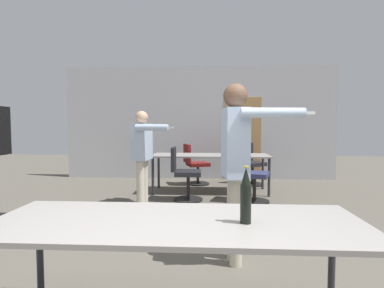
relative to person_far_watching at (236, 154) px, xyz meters
name	(u,v)px	position (x,y,z in m)	size (l,w,h in m)	color
back_wall	(200,123)	(-0.49, 4.70, 0.33)	(6.79, 0.12, 2.82)	#BCBCC1
conference_table_near	(177,229)	(-0.46, -1.09, -0.37)	(2.29, 0.82, 0.76)	gray
conference_table_far	(210,158)	(-0.23, 3.11, -0.37)	(2.34, 0.79, 0.76)	gray
person_far_watching	(236,154)	(0.00, 0.00, 0.00)	(0.82, 0.57, 1.74)	beige
person_left_plaid	(143,149)	(-1.37, 2.06, -0.12)	(0.72, 0.70, 1.59)	beige
office_chair_far_left	(195,166)	(-0.58, 3.87, -0.64)	(0.64, 0.60, 0.92)	black
office_chair_near_pushed	(250,176)	(0.46, 2.36, -0.62)	(0.63, 0.59, 0.95)	black
office_chair_side_rolled	(250,165)	(0.68, 3.95, -0.63)	(0.66, 0.68, 0.94)	black
office_chair_mid_tucked	(184,175)	(-0.71, 2.40, -0.61)	(0.56, 0.52, 0.96)	black
beer_bottle	(246,196)	(-0.05, -1.12, -0.15)	(0.07, 0.07, 0.34)	black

